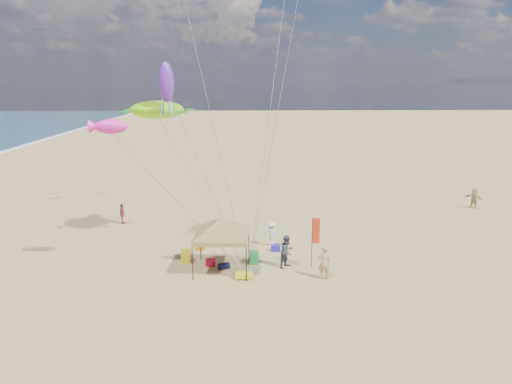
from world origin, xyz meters
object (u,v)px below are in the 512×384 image
(person_near_a, at_px, (324,262))
(person_near_b, at_px, (287,251))
(chair_yellow, at_px, (186,256))
(person_far_c, at_px, (474,198))
(person_far_a, at_px, (122,214))
(canopy_tent, at_px, (222,220))
(feather_flag, at_px, (315,234))
(cooler_red, at_px, (210,262))
(person_near_c, at_px, (271,234))
(cooler_blue, at_px, (276,248))
(chair_green, at_px, (254,258))
(beach_cart, at_px, (244,275))

(person_near_a, height_order, person_near_b, person_near_b)
(chair_yellow, xyz_separation_m, person_far_c, (21.86, 10.73, 0.46))
(person_near_b, bearing_deg, person_far_a, 96.16)
(canopy_tent, xyz_separation_m, chair_yellow, (-2.10, 1.20, -2.50))
(person_far_a, bearing_deg, feather_flag, -134.77)
(person_near_a, distance_m, person_near_b, 2.37)
(cooler_red, relative_size, chair_yellow, 0.77)
(person_near_a, bearing_deg, person_near_c, -70.82)
(person_far_a, bearing_deg, canopy_tent, -150.26)
(person_near_c, height_order, person_far_c, person_far_c)
(chair_yellow, distance_m, person_near_a, 7.83)
(person_near_b, xyz_separation_m, person_near_c, (-0.63, 3.43, -0.14))
(cooler_blue, height_order, person_near_a, person_near_a)
(chair_yellow, relative_size, person_far_c, 0.43)
(chair_green, height_order, chair_yellow, same)
(person_far_a, bearing_deg, beach_cart, -149.86)
(canopy_tent, height_order, person_near_b, canopy_tent)
(feather_flag, bearing_deg, cooler_red, 176.82)
(cooler_blue, relative_size, chair_green, 0.77)
(chair_green, height_order, person_far_a, person_far_a)
(canopy_tent, distance_m, person_far_c, 23.17)
(person_far_a, height_order, person_far_c, person_far_c)
(person_near_b, height_order, person_near_c, person_near_b)
(chair_green, height_order, person_near_c, person_near_c)
(person_near_a, bearing_deg, feather_flag, -87.29)
(feather_flag, height_order, beach_cart, feather_flag)
(cooler_red, relative_size, person_near_c, 0.35)
(feather_flag, relative_size, person_near_b, 1.55)
(person_near_b, relative_size, person_far_a, 1.23)
(person_near_c, bearing_deg, chair_green, 81.35)
(cooler_blue, height_order, chair_green, chair_green)
(cooler_red, relative_size, person_far_a, 0.36)
(cooler_blue, relative_size, beach_cart, 0.60)
(person_far_c, bearing_deg, person_near_c, -100.23)
(cooler_red, height_order, chair_green, chair_green)
(chair_green, xyz_separation_m, person_near_c, (1.16, 2.85, 0.43))
(person_near_c, relative_size, person_far_a, 1.05)
(feather_flag, relative_size, cooler_blue, 5.26)
(chair_green, bearing_deg, cooler_blue, 54.43)
(feather_flag, xyz_separation_m, cooler_blue, (-1.95, 2.45, -1.72))
(cooler_red, xyz_separation_m, person_near_a, (5.98, -1.92, 0.71))
(canopy_tent, xyz_separation_m, person_near_b, (3.53, 0.29, -1.94))
(canopy_tent, bearing_deg, cooler_blue, 41.77)
(cooler_red, distance_m, person_far_a, 10.49)
(beach_cart, distance_m, person_near_a, 4.20)
(canopy_tent, xyz_separation_m, person_near_a, (5.30, -1.29, -1.95))
(canopy_tent, distance_m, chair_green, 3.17)
(person_near_b, distance_m, person_far_c, 19.97)
(cooler_blue, xyz_separation_m, person_near_b, (0.44, -2.47, 0.73))
(canopy_tent, relative_size, person_far_a, 3.72)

